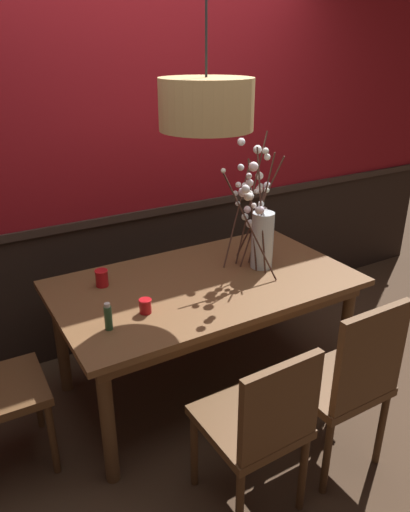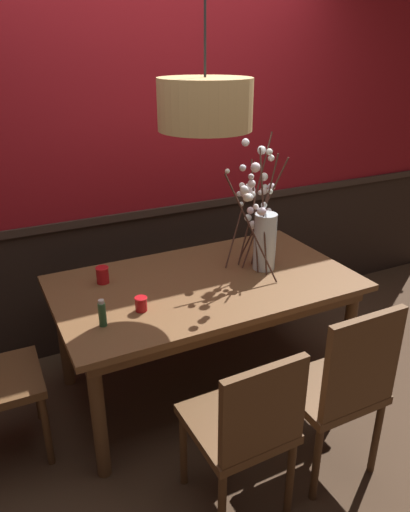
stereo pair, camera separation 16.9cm
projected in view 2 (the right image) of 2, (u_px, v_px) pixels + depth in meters
name	position (u px, v px, depth m)	size (l,w,h in m)	color
ground_plane	(205.00, 383.00, 3.08)	(24.00, 24.00, 0.00)	#422D1E
back_wall	(150.00, 147.00, 3.20)	(5.53, 0.14, 2.74)	black
dining_table	(205.00, 293.00, 2.82)	(1.71, 0.98, 0.73)	brown
chair_near_side_left	(245.00, 425.00, 2.06)	(0.42, 0.44, 0.88)	brown
chair_near_side_right	(342.00, 385.00, 2.24)	(0.43, 0.39, 0.96)	brown
chair_far_side_right	(179.00, 250.00, 3.73)	(0.44, 0.42, 0.93)	brown
vase_with_blossoms	(262.00, 229.00, 2.86)	(0.46, 0.49, 0.79)	silver
candle_holder_nearer_center	(141.00, 304.00, 2.46)	(0.07, 0.07, 0.08)	red
candle_holder_nearer_edge	(103.00, 275.00, 2.74)	(0.08, 0.08, 0.10)	red
condiment_bottle	(102.00, 314.00, 2.32)	(0.04, 0.04, 0.14)	#2D5633
pendant_lamp	(205.00, 104.00, 2.32)	(0.46, 0.46, 1.14)	tan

